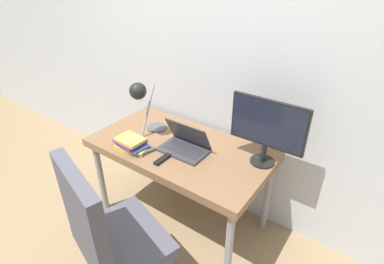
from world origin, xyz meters
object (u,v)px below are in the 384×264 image
(laptop, at_px, (185,145))
(book_stack, at_px, (131,143))
(office_chair, at_px, (108,234))
(monitor, at_px, (267,127))
(desk_lamp, at_px, (142,98))

(laptop, height_order, book_stack, laptop)
(office_chair, bearing_deg, monitor, 63.44)
(monitor, bearing_deg, office_chair, -116.56)
(desk_lamp, relative_size, office_chair, 0.42)
(office_chair, relative_size, book_stack, 4.05)
(laptop, height_order, office_chair, office_chair)
(office_chair, bearing_deg, desk_lamp, 118.69)
(monitor, relative_size, desk_lamp, 1.13)
(monitor, xyz_separation_m, book_stack, (-0.85, -0.40, -0.22))
(desk_lamp, bearing_deg, book_stack, -75.42)
(monitor, height_order, book_stack, monitor)
(laptop, distance_m, office_chair, 0.80)
(laptop, bearing_deg, book_stack, -147.34)
(book_stack, bearing_deg, office_chair, -57.14)
(book_stack, bearing_deg, laptop, 32.66)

